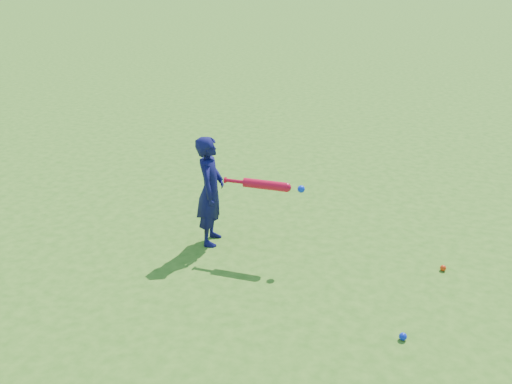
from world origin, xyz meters
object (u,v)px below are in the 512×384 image
ground_ball_red (443,268)px  bat_swing (269,185)px  child (210,191)px  ground_ball_blue (403,336)px

ground_ball_red → bat_swing: bearing=-174.2°
child → ground_ball_blue: 2.45m
ground_ball_red → ground_ball_blue: size_ratio=0.92×
child → bat_swing: 0.67m
ground_ball_red → bat_swing: size_ratio=0.07×
child → ground_ball_blue: size_ratio=18.25×
ground_ball_red → ground_ball_blue: (-0.28, -1.23, 0.00)m
ground_ball_red → bat_swing: (-1.74, -0.18, 0.73)m
child → ground_ball_red: bearing=-97.3°
child → bat_swing: bearing=-104.6°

